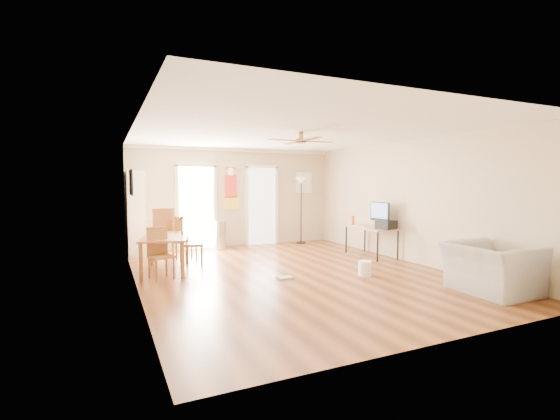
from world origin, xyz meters
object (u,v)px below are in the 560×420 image
printer (386,225)px  armchair (491,269)px  dining_chair_right_a (186,239)px  dining_table (166,254)px  wastebasket_a (365,268)px  computer_desk (371,242)px  dining_chair_near (161,254)px  trash_can (221,235)px  torchiere_lamp (301,210)px  dining_chair_far (160,234)px  dining_chair_right_b (192,241)px  bookshelf (136,213)px

printer → armchair: 2.82m
dining_chair_right_a → armchair: 5.82m
dining_table → wastebasket_a: (3.25, -1.85, -0.21)m
computer_desk → dining_chair_near: bearing=-177.1°
trash_can → torchiere_lamp: torchiere_lamp is taller
dining_chair_far → dining_chair_near: bearing=71.5°
dining_chair_right_b → armchair: bearing=-122.0°
printer → wastebasket_a: 1.83m
dining_chair_near → computer_desk: dining_chair_near is taller
bookshelf → computer_desk: (4.92, -2.44, -0.64)m
dining_chair_far → dining_table: bearing=75.5°
dining_chair_right_b → wastebasket_a: (2.70, -2.07, -0.38)m
dining_chair_right_a → torchiere_lamp: bearing=-76.2°
dining_chair_right_b → torchiere_lamp: (3.41, 1.81, 0.41)m
computer_desk → printer: bearing=-81.6°
bookshelf → dining_chair_right_a: size_ratio=2.04×
bookshelf → armchair: bearing=-51.7°
dining_chair_right_a → trash_can: 1.60m
dining_table → dining_chair_far: bearing=87.0°
bookshelf → wastebasket_a: size_ratio=7.23×
dining_table → printer: printer is taller
dining_chair_right_b → dining_chair_far: bearing=37.7°
torchiere_lamp → computer_desk: size_ratio=1.46×
dining_chair_near → dining_chair_far: size_ratio=0.80×
bookshelf → wastebasket_a: bearing=-48.6°
wastebasket_a → armchair: armchair is taller
torchiere_lamp → wastebasket_a: 4.02m
dining_chair_far → trash_can: 1.76m
bookshelf → armchair: size_ratio=1.67×
dining_table → wastebasket_a: 3.75m
dining_chair_far → armchair: dining_chair_far is taller
trash_can → wastebasket_a: size_ratio=2.66×
wastebasket_a → trash_can: bearing=112.5°
computer_desk → trash_can: bearing=140.5°
trash_can → printer: size_ratio=1.94×
dining_chair_right_a → dining_chair_near: bearing=149.3°
dining_chair_right_a → dining_chair_right_b: (0.00, -0.66, 0.03)m
dining_table → trash_can: size_ratio=1.89×
bookshelf → dining_chair_right_b: bookshelf is taller
dining_table → torchiere_lamp: size_ratio=0.74×
bookshelf → dining_chair_far: 1.02m
dining_chair_right_a → printer: size_ratio=2.57×
dining_chair_right_b → trash_can: 2.13m
bookshelf → trash_can: bearing=-2.8°
dining_table → torchiere_lamp: bearing=27.1°
dining_chair_near → wastebasket_a: 3.65m
bookshelf → dining_chair_far: bearing=-62.3°
bookshelf → computer_desk: bookshelf is taller
dining_chair_near → trash_can: bearing=39.9°
dining_chair_far → armchair: (4.23, -4.85, -0.18)m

